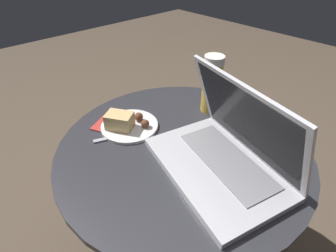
{
  "coord_description": "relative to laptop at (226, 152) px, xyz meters",
  "views": [
    {
      "loc": [
        0.38,
        -0.41,
        1.04
      ],
      "look_at": [
        -0.02,
        -0.03,
        0.63
      ],
      "focal_mm": 28.0,
      "sensor_mm": 36.0,
      "label": 1
    }
  ],
  "objects": [
    {
      "name": "ground_plane",
      "position": [
        -0.13,
        -0.01,
        -0.61
      ],
      "size": [
        6.0,
        6.0,
        0.0
      ],
      "primitive_type": "plane",
      "color": "brown"
    },
    {
      "name": "table",
      "position": [
        -0.13,
        -0.01,
        -0.21
      ],
      "size": [
        0.7,
        0.7,
        0.56
      ],
      "color": "#9E9EA3",
      "rests_on": "ground_plane"
    },
    {
      "name": "napkin",
      "position": [
        -0.32,
        -0.09,
        -0.05
      ],
      "size": [
        0.18,
        0.16,
        0.0
      ],
      "color": "#B7332D",
      "rests_on": "table"
    },
    {
      "name": "laptop",
      "position": [
        0.0,
        0.0,
        0.0
      ],
      "size": [
        0.39,
        0.31,
        0.23
      ],
      "color": "silver",
      "rests_on": "table"
    },
    {
      "name": "beer_glass",
      "position": [
        -0.2,
        0.18,
        0.05
      ],
      "size": [
        0.06,
        0.06,
        0.19
      ],
      "color": "gold",
      "rests_on": "table"
    },
    {
      "name": "snack_plate",
      "position": [
        -0.3,
        -0.08,
        -0.03
      ],
      "size": [
        0.17,
        0.17,
        0.06
      ],
      "color": "white",
      "rests_on": "table"
    },
    {
      "name": "fork",
      "position": [
        -0.27,
        -0.09,
        -0.05
      ],
      "size": [
        0.09,
        0.18,
        0.0
      ],
      "color": "#B2B2B7",
      "rests_on": "table"
    }
  ]
}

